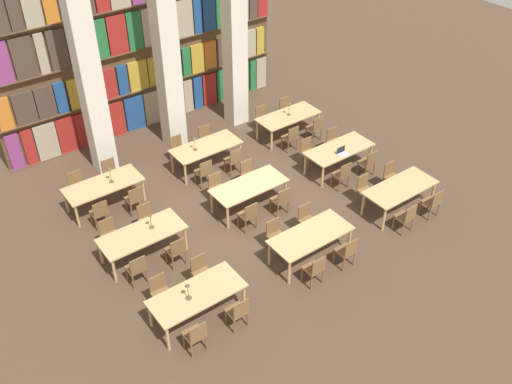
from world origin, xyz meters
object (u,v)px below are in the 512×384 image
at_px(reading_table_3, 142,235).
at_px(reading_table_0, 197,296).
at_px(reading_table_5, 339,151).
at_px(chair_30, 234,160).
at_px(chair_29, 178,149).
at_px(chair_16, 249,215).
at_px(reading_table_1, 311,237).
at_px(desk_lamp_4, 289,106).
at_px(chair_10, 433,202).
at_px(chair_8, 406,217).
at_px(chair_14, 176,250).
at_px(chair_4, 315,269).
at_px(reading_table_2, 400,189).
at_px(chair_19, 249,174).
at_px(chair_31, 207,138).
at_px(chair_7, 307,219).
at_px(chair_24, 100,213).
at_px(reading_table_8, 288,117).
at_px(desk_lamp_0, 188,289).
at_px(chair_25, 77,185).
at_px(chair_13, 109,234).
at_px(chair_1, 161,292).
at_px(chair_23, 334,140).
at_px(chair_32, 291,137).
at_px(chair_15, 147,218).
at_px(chair_5, 275,234).
at_px(desk_lamp_2, 110,172).
at_px(reading_table_7, 206,148).
at_px(chair_28, 204,172).
at_px(chair_12, 137,268).
at_px(chair_0, 196,335).
at_px(pillar_center, 167,57).
at_px(chair_11, 391,176).
at_px(chair_3, 201,271).
at_px(chair_20, 342,174).
at_px(desk_lamp_1, 150,218).
at_px(reading_table_4, 249,187).
at_px(laptop, 342,153).
at_px(chair_21, 308,151).
at_px(reading_table_6, 103,186).
at_px(chair_26, 135,199).
at_px(chair_9, 365,189).
at_px(chair_22, 368,162).
at_px(chair_33, 262,118).
at_px(pillar_right, 235,38).
at_px(chair_6, 347,251).
at_px(chair_2, 238,312).

bearing_deg(reading_table_3, reading_table_0, -88.77).
xyz_separation_m(reading_table_5, chair_30, (-2.66, 1.72, -0.20)).
bearing_deg(chair_29, chair_16, 88.44).
distance_m(reading_table_1, desk_lamp_4, 5.91).
height_order(reading_table_0, chair_10, chair_10).
relative_size(chair_8, chair_14, 1.00).
xyz_separation_m(chair_4, reading_table_2, (3.74, 0.79, 0.20)).
bearing_deg(chair_19, chair_30, -94.26).
bearing_deg(chair_31, chair_7, 89.65).
relative_size(reading_table_0, chair_24, 2.37).
relative_size(chair_14, reading_table_8, 0.42).
xyz_separation_m(desk_lamp_0, chair_8, (6.17, -0.69, -0.58)).
height_order(chair_25, chair_31, same).
relative_size(desk_lamp_0, chair_14, 0.50).
distance_m(chair_13, desk_lamp_4, 7.36).
xyz_separation_m(chair_1, chair_10, (7.52, -1.47, 0.00)).
height_order(desk_lamp_0, chair_29, desk_lamp_0).
bearing_deg(reading_table_3, chair_23, 5.78).
bearing_deg(chair_32, chair_15, -170.78).
bearing_deg(reading_table_2, chair_5, 169.15).
relative_size(chair_14, desk_lamp_2, 1.78).
relative_size(reading_table_1, reading_table_7, 1.00).
bearing_deg(chair_28, chair_23, -12.89).
relative_size(chair_1, reading_table_7, 0.42).
bearing_deg(chair_7, chair_12, -12.53).
xyz_separation_m(chair_0, chair_8, (6.46, 0.04, 0.00)).
height_order(pillar_center, chair_24, pillar_center).
bearing_deg(chair_11, chair_19, -37.65).
bearing_deg(chair_29, chair_15, 46.27).
bearing_deg(chair_3, reading_table_8, -145.04).
bearing_deg(chair_12, chair_20, -0.37).
height_order(reading_table_3, desk_lamp_1, desk_lamp_1).
bearing_deg(reading_table_4, reading_table_7, 87.43).
distance_m(chair_29, chair_30, 1.83).
height_order(chair_11, laptop, laptop).
distance_m(chair_14, reading_table_8, 6.82).
bearing_deg(chair_21, reading_table_6, -16.50).
bearing_deg(chair_7, chair_5, 0.00).
relative_size(chair_4, desk_lamp_4, 1.83).
bearing_deg(chair_15, chair_26, -96.51).
xyz_separation_m(chair_9, chair_14, (-5.50, 0.94, 0.00)).
xyz_separation_m(chair_15, chair_22, (6.53, -1.55, 0.00)).
xyz_separation_m(reading_table_7, chair_33, (2.68, 0.74, -0.20)).
bearing_deg(chair_21, chair_0, 31.58).
height_order(chair_8, chair_32, same).
distance_m(pillar_right, reading_table_7, 3.78).
xyz_separation_m(pillar_center, chair_4, (-0.49, -7.50, -2.51)).
bearing_deg(pillar_right, chair_6, -104.26).
height_order(chair_2, reading_table_7, chair_2).
relative_size(reading_table_0, chair_12, 2.37).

